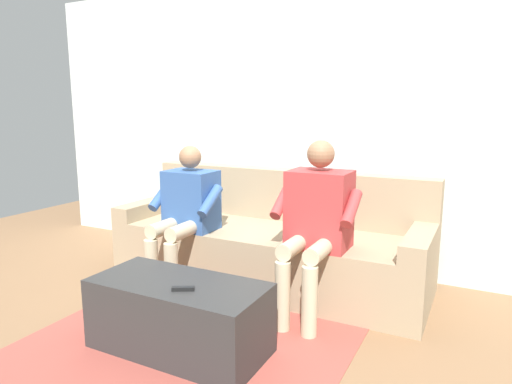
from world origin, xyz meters
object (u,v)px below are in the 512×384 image
person_left_seated (316,217)px  person_right_seated (186,208)px  couch (271,244)px  coffee_table (179,316)px  remote_black (183,289)px

person_left_seated → person_right_seated: 1.05m
couch → coffee_table: bearing=90.0°
coffee_table → remote_black: (-0.10, 0.09, 0.22)m
couch → person_right_seated: bearing=38.9°
person_left_seated → coffee_table: bearing=57.7°
coffee_table → person_right_seated: bearing=-57.0°
couch → coffee_table: couch is taller
person_left_seated → remote_black: bearing=65.3°
couch → coffee_table: 1.23m
couch → person_left_seated: (-0.52, 0.40, 0.37)m
coffee_table → remote_black: bearing=138.3°
person_right_seated → couch: bearing=-141.1°
person_left_seated → person_right_seated: bearing=1.2°
coffee_table → couch: bearing=-90.0°
person_right_seated → remote_black: size_ratio=9.10×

